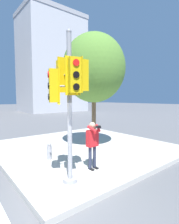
# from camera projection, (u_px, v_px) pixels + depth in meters

# --- Properties ---
(ground_plane) EXTENTS (160.00, 160.00, 0.00)m
(ground_plane) POSITION_uv_depth(u_px,v_px,m) (55.00, 208.00, 4.20)
(ground_plane) COLOR #5B5B5E
(sidewalk_corner) EXTENTS (8.00, 8.00, 0.18)m
(sidewalk_corner) POSITION_uv_depth(u_px,v_px,m) (84.00, 147.00, 9.10)
(sidewalk_corner) COLOR #BCB7AD
(sidewalk_corner) RESTS_ON ground_plane
(traffic_signal_pole) EXTENTS (1.18, 1.19, 4.36)m
(traffic_signal_pole) POSITION_uv_depth(u_px,v_px,m) (69.00, 89.00, 4.93)
(traffic_signal_pole) COLOR #939399
(traffic_signal_pole) RESTS_ON sidewalk_corner
(person_photographer) EXTENTS (0.50, 0.53, 1.64)m
(person_photographer) POSITION_uv_depth(u_px,v_px,m) (93.00, 141.00, 6.01)
(person_photographer) COLOR black
(person_photographer) RESTS_ON sidewalk_corner
(street_tree) EXTENTS (3.04, 3.04, 5.59)m
(street_tree) POSITION_uv_depth(u_px,v_px,m) (94.00, 68.00, 8.52)
(street_tree) COLOR brown
(street_tree) RESTS_ON sidewalk_corner
(fire_hydrant) EXTENTS (0.18, 0.24, 0.69)m
(fire_hydrant) POSITION_uv_depth(u_px,v_px,m) (49.00, 151.00, 6.98)
(fire_hydrant) COLOR #99999E
(fire_hydrant) RESTS_ON sidewalk_corner
(building_right) EXTENTS (11.91, 9.32, 19.30)m
(building_right) POSITION_uv_depth(u_px,v_px,m) (52.00, 64.00, 35.57)
(building_right) COLOR #BCBCC1
(building_right) RESTS_ON ground_plane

